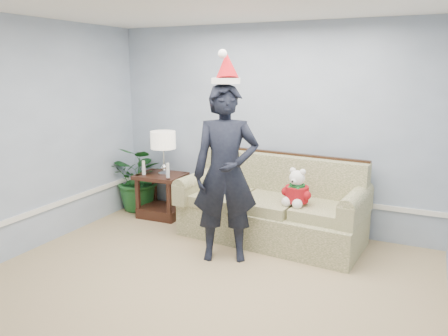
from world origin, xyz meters
TOP-DOWN VIEW (x-y plane):
  - room_shell at (0.00, 0.00)m, footprint 4.54×5.04m
  - wainscot_trim at (-1.18, 1.18)m, footprint 4.49×4.99m
  - sofa at (0.23, 2.03)m, footprint 2.32×1.15m
  - side_table at (-1.50, 2.12)m, footprint 0.68×0.58m
  - table_lamp at (-1.43, 2.11)m, footprint 0.35×0.35m
  - candle_pair at (-1.50, 1.99)m, footprint 0.46×0.05m
  - houseplant at (-1.96, 2.25)m, footprint 0.93×0.81m
  - man at (-0.05, 1.23)m, footprint 0.85×0.73m
  - santa_hat at (-0.05, 1.24)m, footprint 0.42×0.44m
  - teddy_bear at (0.60, 1.81)m, footprint 0.32×0.34m

SIDE VIEW (x-z plane):
  - side_table at x=-1.50m, z-range -0.07..0.57m
  - sofa at x=0.23m, z-range -0.15..0.90m
  - wainscot_trim at x=-1.18m, z-range 0.42..0.48m
  - houseplant at x=-1.96m, z-range 0.00..1.01m
  - teddy_bear at x=0.60m, z-range 0.49..0.94m
  - candle_pair at x=-1.50m, z-range 0.63..0.84m
  - man at x=-0.05m, z-range 0.00..1.98m
  - table_lamp at x=-1.43m, z-range 0.80..1.43m
  - room_shell at x=0.00m, z-range -0.02..2.72m
  - santa_hat at x=-0.05m, z-range 1.94..2.30m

